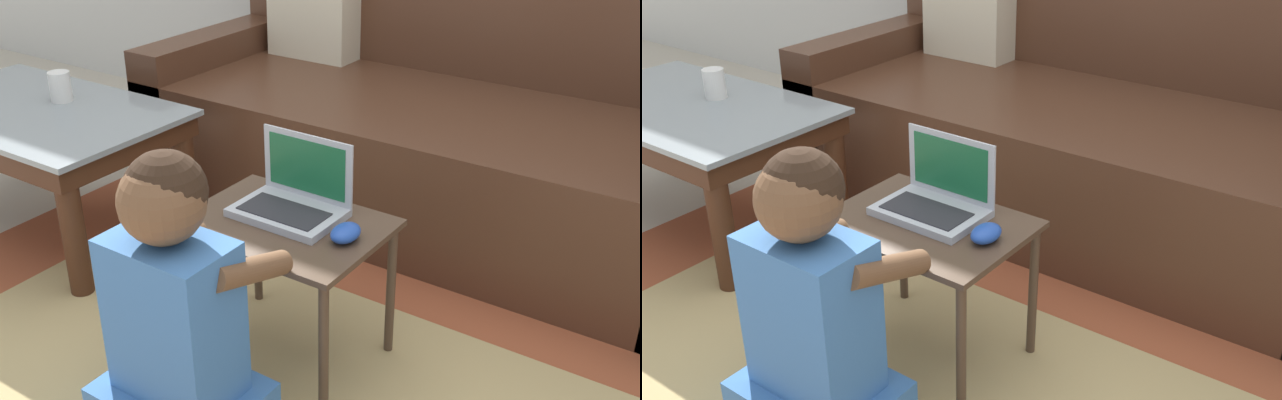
% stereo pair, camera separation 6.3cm
% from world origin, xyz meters
% --- Properties ---
extents(ground_plane, '(16.00, 16.00, 0.00)m').
position_xyz_m(ground_plane, '(0.00, 0.00, 0.00)').
color(ground_plane, beige).
extents(area_rug, '(2.45, 1.46, 0.01)m').
position_xyz_m(area_rug, '(-0.14, -0.13, 0.00)').
color(area_rug, '#9E4C2D').
rests_on(area_rug, ground_plane).
extents(couch, '(2.04, 0.94, 0.85)m').
position_xyz_m(couch, '(-0.24, 1.11, 0.29)').
color(couch, '#4C2D1E').
rests_on(couch, ground_plane).
extents(coffee_table, '(0.96, 0.58, 0.45)m').
position_xyz_m(coffee_table, '(-1.26, 0.19, 0.37)').
color(coffee_table, gray).
rests_on(coffee_table, ground_plane).
extents(laptop_desk, '(0.49, 0.36, 0.40)m').
position_xyz_m(laptop_desk, '(-0.14, 0.06, 0.34)').
color(laptop_desk, '#4C3828').
rests_on(laptop_desk, ground_plane).
extents(laptop, '(0.27, 0.18, 0.19)m').
position_xyz_m(laptop, '(-0.15, 0.11, 0.43)').
color(laptop, '#B7BCC6').
rests_on(laptop, laptop_desk).
extents(computer_mouse, '(0.06, 0.09, 0.04)m').
position_xyz_m(computer_mouse, '(0.03, 0.07, 0.42)').
color(computer_mouse, '#234CB2').
rests_on(computer_mouse, laptop_desk).
extents(person_seated, '(0.35, 0.36, 0.72)m').
position_xyz_m(person_seated, '(-0.15, -0.32, 0.32)').
color(person_seated, '#3D70B2').
rests_on(person_seated, ground_plane).
extents(cup_on_table, '(0.07, 0.07, 0.10)m').
position_xyz_m(cup_on_table, '(-1.23, 0.28, 0.50)').
color(cup_on_table, white).
rests_on(cup_on_table, coffee_table).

